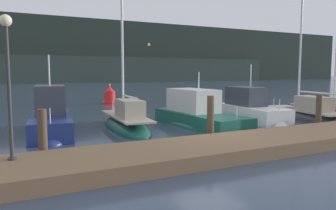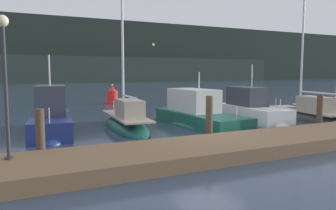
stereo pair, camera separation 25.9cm
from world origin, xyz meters
The scene contains 13 objects.
ground_plane centered at (0.00, 0.00, 0.00)m, with size 400.00×400.00×0.00m, color #2D3D51.
dock centered at (0.00, -1.70, 0.23)m, with size 32.23×2.80×0.45m, color brown.
mooring_pile_1 centered at (-6.27, -0.05, 0.85)m, with size 0.28×0.28×1.69m, color #4C3D2D.
mooring_pile_2 centered at (0.00, -0.05, 0.96)m, with size 0.28×0.28×1.91m, color #4C3D2D.
mooring_pile_3 centered at (6.27, -0.05, 0.88)m, with size 0.28×0.28×1.76m, color #4C3D2D.
motorboat_berth_3 centered at (-5.41, 4.96, 0.43)m, with size 2.62×5.90×4.14m.
sailboat_berth_4 centered at (-1.89, 4.58, 0.21)m, with size 2.11×6.23×10.08m.
motorboat_berth_5 centered at (1.94, 3.93, 0.34)m, with size 2.65×7.03×3.36m.
motorboat_berth_6 centered at (5.67, 4.16, 0.35)m, with size 2.43×5.81×3.85m.
sailboat_berth_7 centered at (9.17, 3.23, 0.16)m, with size 2.95×6.96×9.29m.
channel_buoy centered at (1.24, 17.82, 0.64)m, with size 1.44×1.44×1.78m.
dock_lamppost centered at (-7.17, -1.07, 3.06)m, with size 0.32×0.32×3.89m.
hillside_backdrop centered at (0.12, 91.42, 8.44)m, with size 240.00×23.00×18.30m.
Camera 2 is at (-7.06, -10.90, 2.83)m, focal length 35.00 mm.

